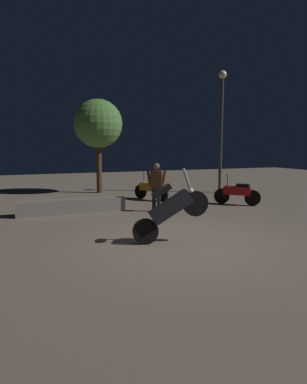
{
  "coord_description": "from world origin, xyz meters",
  "views": [
    {
      "loc": [
        -3.31,
        -6.53,
        2.12
      ],
      "look_at": [
        -0.26,
        1.11,
        1.0
      ],
      "focal_mm": 32.17,
      "sensor_mm": 36.0,
      "label": 1
    }
  ],
  "objects_px": {
    "motorcycle_black_foreground": "(170,210)",
    "motorcycle_orange_parked_left": "(151,189)",
    "motorcycle_red_parked_right": "(237,193)",
    "person_rider_beside": "(156,183)",
    "streetlamp_near": "(221,117)"
  },
  "relations": [
    {
      "from": "motorcycle_red_parked_right",
      "to": "person_rider_beside",
      "type": "xyz_separation_m",
      "value": [
        -3.18,
        -0.12,
        0.49
      ]
    },
    {
      "from": "motorcycle_black_foreground",
      "to": "streetlamp_near",
      "type": "bearing_deg",
      "value": 63.02
    },
    {
      "from": "motorcycle_black_foreground",
      "to": "motorcycle_orange_parked_left",
      "type": "relative_size",
      "value": 1.09
    },
    {
      "from": "motorcycle_red_parked_right",
      "to": "motorcycle_black_foreground",
      "type": "bearing_deg",
      "value": 86.04
    },
    {
      "from": "person_rider_beside",
      "to": "streetlamp_near",
      "type": "xyz_separation_m",
      "value": [
        4.38,
        3.14,
        2.44
      ]
    },
    {
      "from": "motorcycle_red_parked_right",
      "to": "streetlamp_near",
      "type": "height_order",
      "value": "streetlamp_near"
    },
    {
      "from": "motorcycle_black_foreground",
      "to": "streetlamp_near",
      "type": "distance_m",
      "value": 8.96
    },
    {
      "from": "motorcycle_red_parked_right",
      "to": "person_rider_beside",
      "type": "bearing_deg",
      "value": 48.2
    },
    {
      "from": "motorcycle_orange_parked_left",
      "to": "streetlamp_near",
      "type": "distance_m",
      "value": 4.77
    },
    {
      "from": "motorcycle_black_foreground",
      "to": "motorcycle_orange_parked_left",
      "type": "bearing_deg",
      "value": 85.3
    },
    {
      "from": "person_rider_beside",
      "to": "motorcycle_black_foreground",
      "type": "bearing_deg",
      "value": -164.66
    },
    {
      "from": "motorcycle_red_parked_right",
      "to": "motorcycle_orange_parked_left",
      "type": "bearing_deg",
      "value": 4.76
    },
    {
      "from": "motorcycle_black_foreground",
      "to": "motorcycle_orange_parked_left",
      "type": "height_order",
      "value": "motorcycle_black_foreground"
    },
    {
      "from": "motorcycle_black_foreground",
      "to": "motorcycle_red_parked_right",
      "type": "relative_size",
      "value": 1.3
    },
    {
      "from": "motorcycle_red_parked_right",
      "to": "streetlamp_near",
      "type": "relative_size",
      "value": 0.24
    }
  ]
}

